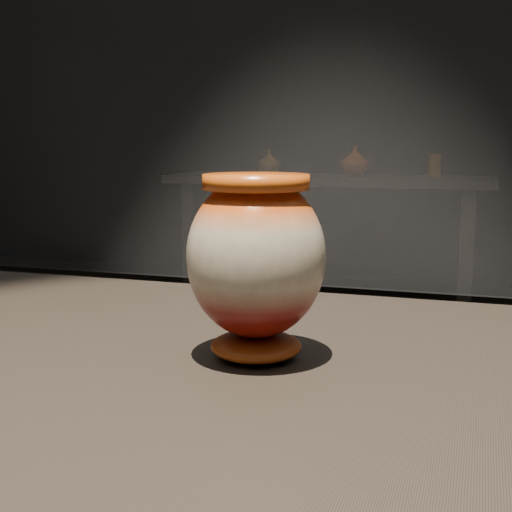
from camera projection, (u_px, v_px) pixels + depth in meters
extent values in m
cube|color=black|center=(436.00, 74.00, 5.36)|extent=(8.00, 3.20, 0.04)
cube|color=black|center=(107.00, 381.00, 0.78)|extent=(2.00, 0.80, 0.05)
ellipsoid|color=maroon|center=(256.00, 346.00, 0.78)|extent=(0.11, 0.11, 0.03)
ellipsoid|color=beige|center=(256.00, 257.00, 0.76)|extent=(0.17, 0.17, 0.17)
cylinder|color=#F05A16|center=(256.00, 182.00, 0.75)|extent=(0.13, 0.13, 0.02)
cube|color=black|center=(328.00, 179.00, 4.44)|extent=(2.00, 0.60, 0.05)
cube|color=black|center=(203.00, 245.00, 4.77)|extent=(0.08, 0.50, 0.85)
cube|color=black|center=(467.00, 257.00, 4.26)|extent=(0.08, 0.50, 0.85)
imported|color=brown|center=(269.00, 162.00, 4.56)|extent=(0.15, 0.15, 0.15)
imported|color=maroon|center=(355.00, 161.00, 4.34)|extent=(0.24, 0.24, 0.18)
cylinder|color=brown|center=(435.00, 166.00, 4.28)|extent=(0.08, 0.08, 0.13)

